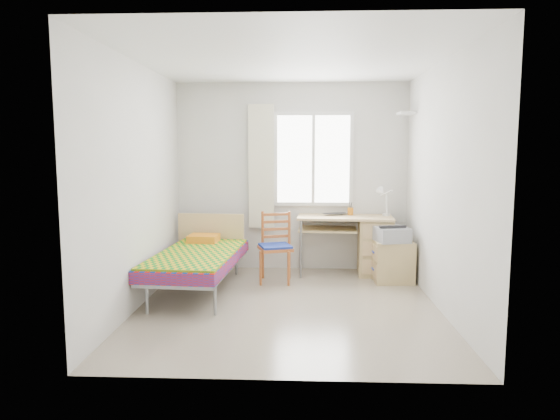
% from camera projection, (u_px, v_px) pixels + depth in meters
% --- Properties ---
extents(floor, '(3.50, 3.50, 0.00)m').
position_uv_depth(floor, '(288.00, 306.00, 5.39)').
color(floor, '#BCAD93').
rests_on(floor, ground).
extents(ceiling, '(3.50, 3.50, 0.00)m').
position_uv_depth(ceiling, '(289.00, 59.00, 5.08)').
color(ceiling, white).
rests_on(ceiling, wall_back).
extents(wall_back, '(3.20, 0.00, 3.20)m').
position_uv_depth(wall_back, '(292.00, 177.00, 6.97)').
color(wall_back, silver).
rests_on(wall_back, ground).
extents(wall_left, '(0.00, 3.50, 3.50)m').
position_uv_depth(wall_left, '(138.00, 186.00, 5.30)').
color(wall_left, silver).
rests_on(wall_left, ground).
extents(wall_right, '(0.00, 3.50, 3.50)m').
position_uv_depth(wall_right, '(442.00, 187.00, 5.17)').
color(wall_right, silver).
rests_on(wall_right, ground).
extents(window, '(1.10, 0.04, 1.30)m').
position_uv_depth(window, '(313.00, 159.00, 6.90)').
color(window, white).
rests_on(window, wall_back).
extents(curtain, '(0.35, 0.05, 1.70)m').
position_uv_depth(curtain, '(261.00, 167.00, 6.90)').
color(curtain, '#F3E9C9').
rests_on(curtain, wall_back).
extents(floating_shelf, '(0.20, 0.32, 0.03)m').
position_uv_depth(floating_shelf, '(406.00, 113.00, 6.46)').
color(floating_shelf, white).
rests_on(floating_shelf, wall_right).
extents(bed, '(1.02, 1.95, 0.82)m').
position_uv_depth(bed, '(199.00, 257.00, 5.97)').
color(bed, gray).
rests_on(bed, floor).
extents(desk, '(1.30, 0.65, 0.79)m').
position_uv_depth(desk, '(370.00, 243.00, 6.74)').
color(desk, tan).
rests_on(desk, floor).
extents(chair, '(0.48, 0.48, 0.90)m').
position_uv_depth(chair, '(276.00, 242.00, 6.37)').
color(chair, '#A85820').
rests_on(chair, floor).
extents(cabinet, '(0.50, 0.45, 0.53)m').
position_uv_depth(cabinet, '(393.00, 261.00, 6.37)').
color(cabinet, tan).
rests_on(cabinet, floor).
extents(printer, '(0.46, 0.51, 0.19)m').
position_uv_depth(printer, '(391.00, 234.00, 6.32)').
color(printer, '#999AA0').
rests_on(printer, cabinet).
extents(laptop, '(0.40, 0.32, 0.03)m').
position_uv_depth(laptop, '(336.00, 214.00, 6.79)').
color(laptop, black).
rests_on(laptop, desk).
extents(pen_cup, '(0.10, 0.10, 0.10)m').
position_uv_depth(pen_cup, '(350.00, 211.00, 6.84)').
color(pen_cup, orange).
rests_on(pen_cup, desk).
extents(task_lamp, '(0.23, 0.32, 0.41)m').
position_uv_depth(task_lamp, '(383.00, 198.00, 6.62)').
color(task_lamp, white).
rests_on(task_lamp, desk).
extents(book, '(0.19, 0.25, 0.02)m').
position_uv_depth(book, '(332.00, 231.00, 6.74)').
color(book, gray).
rests_on(book, desk).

